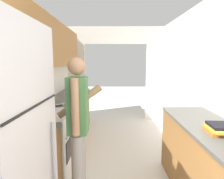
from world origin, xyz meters
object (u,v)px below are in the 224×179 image
Objects in this scene: person at (79,128)px; range_oven at (48,145)px; knife at (61,105)px; book_stack at (221,129)px.

range_oven is at bearing 45.94° from person.
knife is (-0.45, 0.99, 0.03)m from person.
person is 5.50× the size of book_stack.
range_oven is at bearing 159.36° from book_stack.
range_oven is 3.41× the size of knife.
range_oven is 2.11m from book_stack.
book_stack is 0.97× the size of knife.
book_stack is (1.92, -0.72, 0.49)m from range_oven.
person is at bearing -43.78° from range_oven.
book_stack is at bearing -99.76° from person.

